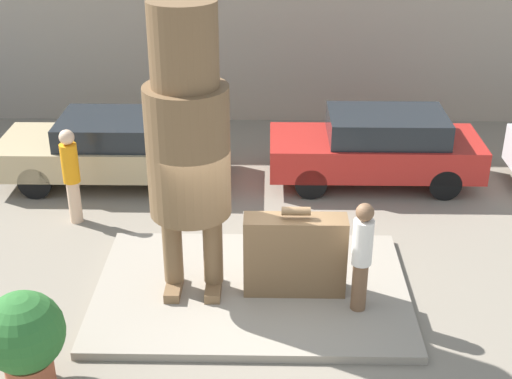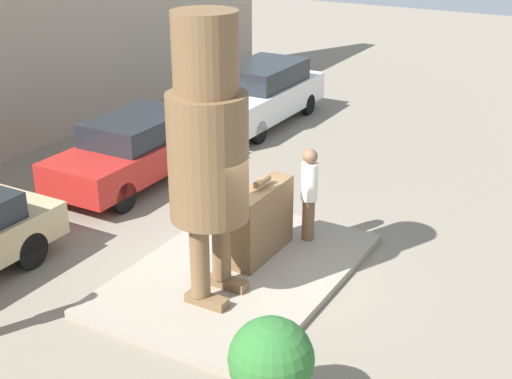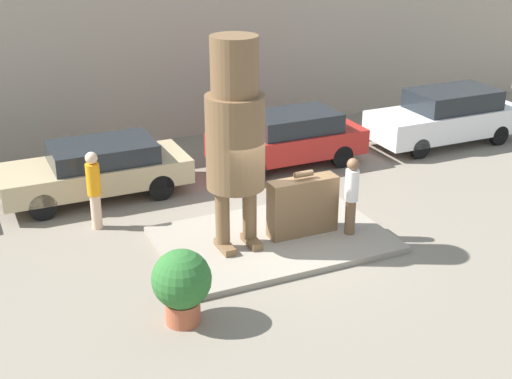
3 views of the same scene
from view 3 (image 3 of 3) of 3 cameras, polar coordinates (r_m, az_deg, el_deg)
The scene contains 11 objects.
ground_plane at distance 15.74m, azimuth 1.40°, elevation -4.23°, with size 60.00×60.00×0.00m, color gray.
pedestal at distance 15.71m, azimuth 1.40°, elevation -4.02°, with size 4.91×3.33×0.13m.
building_backdrop at distance 21.94m, azimuth -7.97°, elevation 12.26°, with size 28.00×0.60×6.48m.
statue_figure at distance 14.31m, azimuth -1.68°, elevation 4.89°, with size 1.21×1.21×4.48m.
giant_suitcase at distance 15.62m, azimuth 3.76°, elevation -1.33°, with size 1.56×0.44×1.47m.
tourist at distance 15.58m, azimuth 7.65°, elevation -0.27°, with size 0.30×0.30×1.77m.
parked_car_tan at distance 18.21m, azimuth -12.62°, elevation 1.67°, with size 4.64×1.85×1.41m.
parked_car_red at distance 19.91m, azimuth 2.66°, elevation 4.14°, with size 4.30×1.71×1.52m.
parked_car_white at distance 22.48m, azimuth 15.00°, elevation 5.70°, with size 4.73×1.81×1.66m.
planter_pot at distance 12.65m, azimuth -5.96°, elevation -7.45°, with size 1.07×1.07×1.41m.
worker_hivis at distance 16.39m, azimuth -12.84°, elevation 0.18°, with size 0.31×0.31×1.85m.
Camera 3 is at (-6.17, -12.61, 7.11)m, focal length 50.00 mm.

